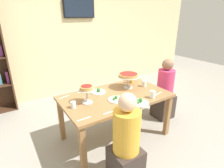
{
  "coord_description": "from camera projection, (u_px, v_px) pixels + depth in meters",
  "views": [
    {
      "loc": [
        -1.38,
        -2.04,
        1.88
      ],
      "look_at": [
        0.0,
        0.1,
        0.89
      ],
      "focal_mm": 28.87,
      "sensor_mm": 36.0,
      "label": 1
    }
  ],
  "objects": [
    {
      "name": "ground_plane",
      "position": [
        115.0,
        136.0,
        2.98
      ],
      "size": [
        12.0,
        12.0,
        0.0
      ],
      "primitive_type": "plane",
      "color": "gray"
    },
    {
      "name": "rear_partition",
      "position": [
        63.0,
        36.0,
        4.2
      ],
      "size": [
        8.0,
        0.12,
        2.8
      ],
      "primitive_type": "cube",
      "color": "beige",
      "rests_on": "ground_plane"
    },
    {
      "name": "dining_table",
      "position": [
        116.0,
        101.0,
        2.75
      ],
      "size": [
        1.6,
        0.93,
        0.74
      ],
      "color": "olive",
      "rests_on": "ground_plane"
    },
    {
      "name": "television",
      "position": [
        79.0,
        8.0,
        4.11
      ],
      "size": [
        0.75,
        0.05,
        0.41
      ],
      "color": "black"
    },
    {
      "name": "diner_near_left",
      "position": [
        126.0,
        147.0,
        2.02
      ],
      "size": [
        0.34,
        0.34,
        1.15
      ],
      "rotation": [
        0.0,
        0.0,
        1.57
      ],
      "color": "#382D28",
      "rests_on": "ground_plane"
    },
    {
      "name": "diner_head_east",
      "position": [
        164.0,
        93.0,
        3.39
      ],
      "size": [
        0.34,
        0.34,
        1.15
      ],
      "rotation": [
        0.0,
        0.0,
        3.14
      ],
      "color": "#382D28",
      "rests_on": "ground_plane"
    },
    {
      "name": "deep_dish_pizza_stand",
      "position": [
        128.0,
        76.0,
        2.92
      ],
      "size": [
        0.35,
        0.35,
        0.25
      ],
      "color": "silver",
      "rests_on": "dining_table"
    },
    {
      "name": "personal_pizza_stand",
      "position": [
        87.0,
        90.0,
        2.42
      ],
      "size": [
        0.21,
        0.21,
        0.25
      ],
      "color": "silver",
      "rests_on": "dining_table"
    },
    {
      "name": "salad_plate_near_diner",
      "position": [
        116.0,
        99.0,
        2.56
      ],
      "size": [
        0.25,
        0.25,
        0.06
      ],
      "color": "white",
      "rests_on": "dining_table"
    },
    {
      "name": "salad_plate_far_diner",
      "position": [
        139.0,
        102.0,
        2.46
      ],
      "size": [
        0.25,
        0.25,
        0.07
      ],
      "color": "white",
      "rests_on": "dining_table"
    },
    {
      "name": "salad_plate_spare",
      "position": [
        98.0,
        91.0,
        2.81
      ],
      "size": [
        0.23,
        0.23,
        0.07
      ],
      "color": "white",
      "rests_on": "dining_table"
    },
    {
      "name": "beer_glass_amber_tall",
      "position": [
        131.0,
        79.0,
        3.17
      ],
      "size": [
        0.07,
        0.07,
        0.16
      ],
      "primitive_type": "cylinder",
      "color": "gold",
      "rests_on": "dining_table"
    },
    {
      "name": "beer_glass_amber_short",
      "position": [
        130.0,
        77.0,
        3.29
      ],
      "size": [
        0.06,
        0.06,
        0.13
      ],
      "primitive_type": "cylinder",
      "color": "gold",
      "rests_on": "dining_table"
    },
    {
      "name": "water_glass_clear_near",
      "position": [
        153.0,
        94.0,
        2.61
      ],
      "size": [
        0.08,
        0.08,
        0.11
      ],
      "primitive_type": "cylinder",
      "color": "white",
      "rests_on": "dining_table"
    },
    {
      "name": "water_glass_clear_far",
      "position": [
        144.0,
        84.0,
        3.02
      ],
      "size": [
        0.07,
        0.07,
        0.1
      ],
      "primitive_type": "cylinder",
      "color": "white",
      "rests_on": "dining_table"
    },
    {
      "name": "water_glass_clear_spare",
      "position": [
        73.0,
        105.0,
        2.33
      ],
      "size": [
        0.07,
        0.07,
        0.09
      ],
      "primitive_type": "cylinder",
      "color": "white",
      "rests_on": "dining_table"
    },
    {
      "name": "cutlery_fork_near",
      "position": [
        158.0,
        94.0,
        2.76
      ],
      "size": [
        0.18,
        0.05,
        0.0
      ],
      "primitive_type": "cube",
      "rotation": [
        0.0,
        0.0,
        0.21
      ],
      "color": "silver",
      "rests_on": "dining_table"
    },
    {
      "name": "cutlery_knife_near",
      "position": [
        83.0,
        92.0,
        2.81
      ],
      "size": [
        0.18,
        0.06,
        0.0
      ],
      "primitive_type": "cube",
      "rotation": [
        0.0,
        0.0,
        2.89
      ],
      "color": "silver",
      "rests_on": "dining_table"
    },
    {
      "name": "cutlery_fork_far",
      "position": [
        84.0,
        119.0,
        2.1
      ],
      "size": [
        0.18,
        0.02,
        0.0
      ],
      "primitive_type": "cube",
      "rotation": [
        0.0,
        0.0,
        0.02
      ],
      "color": "silver",
      "rests_on": "dining_table"
    },
    {
      "name": "cutlery_knife_far",
      "position": [
        64.0,
        97.0,
        2.65
      ],
      "size": [
        0.18,
        0.06,
        0.0
      ],
      "primitive_type": "cube",
      "rotation": [
        0.0,
        0.0,
        3.41
      ],
      "color": "silver",
      "rests_on": "dining_table"
    },
    {
      "name": "cutlery_spare_fork",
      "position": [
        109.0,
        112.0,
        2.24
      ],
      "size": [
        0.18,
        0.02,
        0.0
      ],
      "primitive_type": "cube",
      "rotation": [
        0.0,
        0.0,
        -0.01
      ],
      "color": "silver",
      "rests_on": "dining_table"
    }
  ]
}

